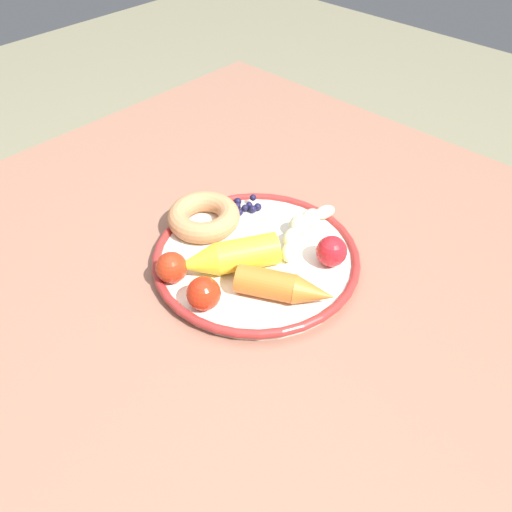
{
  "coord_description": "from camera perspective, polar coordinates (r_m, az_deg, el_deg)",
  "views": [
    {
      "loc": [
        0.33,
        0.39,
        1.23
      ],
      "look_at": [
        -0.04,
        0.03,
        0.75
      ],
      "focal_mm": 36.38,
      "sensor_mm": 36.0,
      "label": 1
    }
  ],
  "objects": [
    {
      "name": "plate",
      "position": [
        0.71,
        0.0,
        -0.17
      ],
      "size": [
        0.28,
        0.28,
        0.02
      ],
      "color": "white",
      "rests_on": "dining_table"
    },
    {
      "name": "dining_table",
      "position": [
        0.77,
        -3.85,
        -5.85
      ],
      "size": [
        1.04,
        0.94,
        0.74
      ],
      "color": "#956551",
      "rests_on": "ground_plane"
    },
    {
      "name": "tomato_mid",
      "position": [
        0.63,
        -5.77,
        -4.13
      ],
      "size": [
        0.04,
        0.04,
        0.04
      ],
      "primitive_type": "sphere",
      "color": "red",
      "rests_on": "plate"
    },
    {
      "name": "carrot_orange",
      "position": [
        0.64,
        3.21,
        -3.5
      ],
      "size": [
        0.09,
        0.13,
        0.04
      ],
      "color": "orange",
      "rests_on": "plate"
    },
    {
      "name": "ground_plane",
      "position": [
        1.33,
        -2.44,
        -24.67
      ],
      "size": [
        6.0,
        6.0,
        0.0
      ],
      "primitive_type": "plane",
      "color": "gray"
    },
    {
      "name": "banana",
      "position": [
        0.73,
        5.14,
        3.1
      ],
      "size": [
        0.14,
        0.06,
        0.03
      ],
      "color": "beige",
      "rests_on": "plate"
    },
    {
      "name": "donut",
      "position": [
        0.75,
        -5.77,
        4.32
      ],
      "size": [
        0.12,
        0.12,
        0.03
      ],
      "primitive_type": "torus",
      "rotation": [
        0.0,
        0.0,
        2.98
      ],
      "color": "tan",
      "rests_on": "plate"
    },
    {
      "name": "tomato_far",
      "position": [
        0.67,
        -9.27,
        -1.26
      ],
      "size": [
        0.04,
        0.04,
        0.04
      ],
      "primitive_type": "sphere",
      "color": "red",
      "rests_on": "plate"
    },
    {
      "name": "tomato_near",
      "position": [
        0.69,
        8.31,
        0.53
      ],
      "size": [
        0.04,
        0.04,
        0.04
      ],
      "primitive_type": "sphere",
      "color": "red",
      "rests_on": "plate"
    },
    {
      "name": "carrot_yellow",
      "position": [
        0.67,
        -3.28,
        -0.15
      ],
      "size": [
        0.14,
        0.11,
        0.04
      ],
      "color": "yellow",
      "rests_on": "plate"
    },
    {
      "name": "blueberry_pile",
      "position": [
        0.78,
        -1.42,
        5.53
      ],
      "size": [
        0.05,
        0.05,
        0.02
      ],
      "color": "#191638",
      "rests_on": "plate"
    }
  ]
}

